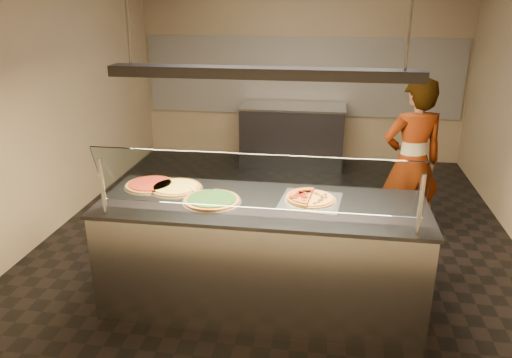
# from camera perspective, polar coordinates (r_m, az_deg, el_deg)

# --- Properties ---
(ground) EXTENTS (5.00, 6.00, 0.02)m
(ground) POSITION_cam_1_polar(r_m,az_deg,el_deg) (5.49, 2.63, -6.75)
(ground) COLOR black
(ground) RESTS_ON ground
(wall_back) EXTENTS (5.00, 0.02, 3.00)m
(wall_back) POSITION_cam_1_polar(r_m,az_deg,el_deg) (7.96, 5.24, 13.04)
(wall_back) COLOR #9D8765
(wall_back) RESTS_ON ground
(wall_front) EXTENTS (5.00, 0.02, 3.00)m
(wall_front) POSITION_cam_1_polar(r_m,az_deg,el_deg) (2.16, -5.53, -6.68)
(wall_front) COLOR #9D8765
(wall_front) RESTS_ON ground
(wall_left) EXTENTS (0.02, 6.00, 3.00)m
(wall_left) POSITION_cam_1_polar(r_m,az_deg,el_deg) (5.81, -22.87, 8.95)
(wall_left) COLOR #9D8765
(wall_left) RESTS_ON ground
(tile_band) EXTENTS (4.90, 0.02, 1.20)m
(tile_band) POSITION_cam_1_polar(r_m,az_deg,el_deg) (7.96, 5.18, 11.58)
(tile_band) COLOR silver
(tile_band) RESTS_ON wall_back
(serving_counter) EXTENTS (2.61, 0.94, 0.93)m
(serving_counter) POSITION_cam_1_polar(r_m,az_deg,el_deg) (4.18, 0.67, -8.58)
(serving_counter) COLOR #B7B7BC
(serving_counter) RESTS_ON ground
(sneeze_guard) EXTENTS (2.37, 0.18, 0.54)m
(sneeze_guard) POSITION_cam_1_polar(r_m,az_deg,el_deg) (3.55, -0.06, -0.42)
(sneeze_guard) COLOR #B7B7BC
(sneeze_guard) RESTS_ON serving_counter
(perforated_tray) EXTENTS (0.52, 0.52, 0.01)m
(perforated_tray) POSITION_cam_1_polar(r_m,az_deg,el_deg) (4.02, 6.23, -2.43)
(perforated_tray) COLOR silver
(perforated_tray) RESTS_ON serving_counter
(half_pizza_pepperoni) EXTENTS (0.23, 0.41, 0.05)m
(half_pizza_pepperoni) POSITION_cam_1_polar(r_m,az_deg,el_deg) (4.02, 4.92, -1.98)
(half_pizza_pepperoni) COLOR brown
(half_pizza_pepperoni) RESTS_ON perforated_tray
(half_pizza_sausage) EXTENTS (0.23, 0.41, 0.04)m
(half_pizza_sausage) POSITION_cam_1_polar(r_m,az_deg,el_deg) (4.01, 7.60, -2.24)
(half_pizza_sausage) COLOR brown
(half_pizza_sausage) RESTS_ON perforated_tray
(pizza_spinach) EXTENTS (0.48, 0.48, 0.03)m
(pizza_spinach) POSITION_cam_1_polar(r_m,az_deg,el_deg) (4.00, -5.07, -2.39)
(pizza_spinach) COLOR silver
(pizza_spinach) RESTS_ON serving_counter
(pizza_cheese) EXTENTS (0.46, 0.46, 0.03)m
(pizza_cheese) POSITION_cam_1_polar(r_m,az_deg,el_deg) (4.30, -9.13, -0.93)
(pizza_cheese) COLOR silver
(pizza_cheese) RESTS_ON serving_counter
(pizza_tomato) EXTENTS (0.45, 0.45, 0.03)m
(pizza_tomato) POSITION_cam_1_polar(r_m,az_deg,el_deg) (4.41, -11.95, -0.60)
(pizza_tomato) COLOR silver
(pizza_tomato) RESTS_ON serving_counter
(pizza_spatula) EXTENTS (0.28, 0.18, 0.02)m
(pizza_spatula) POSITION_cam_1_polar(r_m,az_deg,el_deg) (4.16, -6.48, -1.32)
(pizza_spatula) COLOR #B7B7BC
(pizza_spatula) RESTS_ON pizza_spinach
(prep_table) EXTENTS (1.58, 0.74, 0.93)m
(prep_table) POSITION_cam_1_polar(r_m,az_deg,el_deg) (7.71, 4.18, 5.00)
(prep_table) COLOR #343438
(prep_table) RESTS_ON ground
(worker) EXTENTS (0.73, 0.59, 1.75)m
(worker) POSITION_cam_1_polar(r_m,az_deg,el_deg) (5.35, 17.36, 1.81)
(worker) COLOR #37303C
(worker) RESTS_ON ground
(heat_lamp_housing) EXTENTS (2.30, 0.18, 0.08)m
(heat_lamp_housing) POSITION_cam_1_polar(r_m,az_deg,el_deg) (3.70, 0.77, 12.03)
(heat_lamp_housing) COLOR #343438
(heat_lamp_housing) RESTS_ON ceiling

